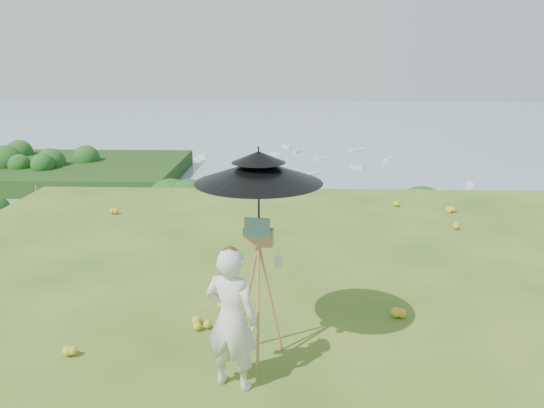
# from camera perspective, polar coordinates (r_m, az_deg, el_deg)

# --- Properties ---
(ground) EXTENTS (14.00, 14.00, 0.00)m
(ground) POSITION_cam_1_polar(r_m,az_deg,el_deg) (7.17, 6.28, -11.95)
(ground) COLOR #365F1B
(ground) RESTS_ON ground
(shoreline_tier) EXTENTS (170.00, 28.00, 8.00)m
(shoreline_tier) POSITION_cam_1_polar(r_m,az_deg,el_deg) (90.34, 2.04, -10.20)
(shoreline_tier) COLOR #656051
(shoreline_tier) RESTS_ON bay_water
(bay_water) EXTENTS (700.00, 700.00, 0.00)m
(bay_water) POSITION_cam_1_polar(r_m,az_deg,el_deg) (249.15, 1.96, 6.98)
(bay_water) COLOR #7496A5
(bay_water) RESTS_ON ground
(peninsula) EXTENTS (90.00, 60.00, 12.00)m
(peninsula) POSITION_cam_1_polar(r_m,az_deg,el_deg) (180.59, -22.60, 4.09)
(peninsula) COLOR #16340E
(peninsula) RESTS_ON bay_water
(slope_trees) EXTENTS (110.00, 50.00, 6.00)m
(slope_trees) POSITION_cam_1_polar(r_m,az_deg,el_deg) (45.21, 2.42, -8.30)
(slope_trees) COLOR #1B5318
(slope_trees) RESTS_ON forest_slope
(harbor_town) EXTENTS (110.00, 22.00, 5.00)m
(harbor_town) POSITION_cam_1_polar(r_m,az_deg,el_deg) (87.71, 2.08, -6.38)
(harbor_town) COLOR #BCBCB8
(harbor_town) RESTS_ON shoreline_tier
(moored_boats) EXTENTS (140.00, 140.00, 0.70)m
(moored_boats) POSITION_cam_1_polar(r_m,az_deg,el_deg) (171.78, -2.20, 3.16)
(moored_boats) COLOR silver
(moored_boats) RESTS_ON bay_water
(wildflowers) EXTENTS (10.00, 10.50, 0.12)m
(wildflowers) POSITION_cam_1_polar(r_m,az_deg,el_deg) (7.36, 6.14, -10.64)
(wildflowers) COLOR gold
(wildflowers) RESTS_ON ground
(painter) EXTENTS (0.65, 0.53, 1.53)m
(painter) POSITION_cam_1_polar(r_m,az_deg,el_deg) (5.45, -4.41, -12.23)
(painter) COLOR silver
(painter) RESTS_ON ground
(field_easel) EXTENTS (0.71, 0.71, 1.67)m
(field_easel) POSITION_cam_1_polar(r_m,az_deg,el_deg) (5.90, -1.44, -9.13)
(field_easel) COLOR #A16D43
(field_easel) RESTS_ON ground
(sun_umbrella) EXTENTS (1.60, 1.60, 1.04)m
(sun_umbrella) POSITION_cam_1_polar(r_m,az_deg,el_deg) (5.57, -1.43, 0.94)
(sun_umbrella) COLOR black
(sun_umbrella) RESTS_ON field_easel
(painter_cap) EXTENTS (0.22, 0.25, 0.10)m
(painter_cap) POSITION_cam_1_polar(r_m,az_deg,el_deg) (5.16, -4.57, -5.11)
(painter_cap) COLOR #D87677
(painter_cap) RESTS_ON painter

